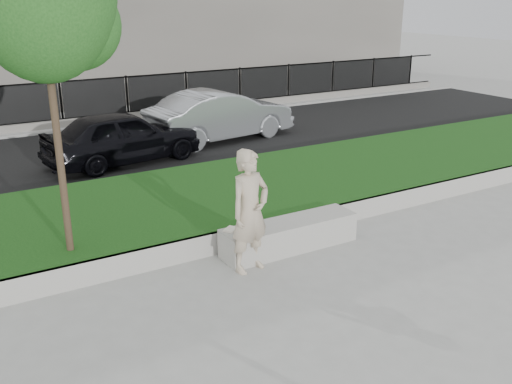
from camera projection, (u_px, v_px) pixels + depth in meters
ground at (274, 271)px, 9.21m from camera, size 90.00×90.00×0.00m
grass_bank at (196, 203)px, 11.58m from camera, size 34.00×4.00×0.40m
grass_kerb at (243, 237)px, 9.99m from camera, size 34.00×0.08×0.40m
street at (115, 151)px, 16.12m from camera, size 34.00×7.00×0.04m
far_pavement at (75, 121)px, 19.77m from camera, size 34.00×3.00×0.12m
iron_fence at (81, 112)px, 18.80m from camera, size 32.00×0.30×1.50m
stone_bench at (290, 235)px, 9.93m from camera, size 2.50×0.62×0.51m
man at (250, 211)px, 8.93m from camera, size 0.82×0.63×2.01m
book at (231, 229)px, 9.48m from camera, size 0.30×0.28×0.03m
car_dark at (123, 137)px, 14.74m from camera, size 4.27×2.22×1.39m
car_silver at (220, 115)px, 17.06m from camera, size 4.73×2.22×1.50m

